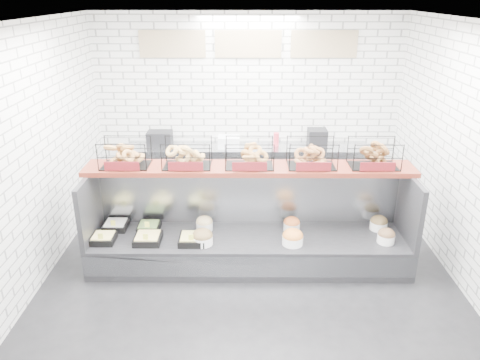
{
  "coord_description": "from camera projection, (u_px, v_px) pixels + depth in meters",
  "views": [
    {
      "loc": [
        -0.08,
        -4.92,
        3.28
      ],
      "look_at": [
        -0.12,
        0.45,
        1.1
      ],
      "focal_mm": 35.0,
      "sensor_mm": 36.0,
      "label": 1
    }
  ],
  "objects": [
    {
      "name": "bagel_shelf",
      "position": [
        249.0,
        157.0,
        5.76
      ],
      "size": [
        4.1,
        0.5,
        0.4
      ],
      "color": "#501911",
      "rests_on": "display_case"
    },
    {
      "name": "ground",
      "position": [
        249.0,
        276.0,
        5.8
      ],
      "size": [
        5.5,
        5.5,
        0.0
      ],
      "primitive_type": "plane",
      "color": "black",
      "rests_on": "ground"
    },
    {
      "name": "room_shell",
      "position": [
        250.0,
        101.0,
        5.58
      ],
      "size": [
        5.02,
        5.51,
        3.01
      ],
      "color": "white",
      "rests_on": "ground"
    },
    {
      "name": "prep_counter",
      "position": [
        247.0,
        171.0,
        7.87
      ],
      "size": [
        4.0,
        0.6,
        1.2
      ],
      "color": "#93969B",
      "rests_on": "ground"
    },
    {
      "name": "display_case",
      "position": [
        248.0,
        239.0,
        5.99
      ],
      "size": [
        4.0,
        0.9,
        1.2
      ],
      "color": "black",
      "rests_on": "ground"
    }
  ]
}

